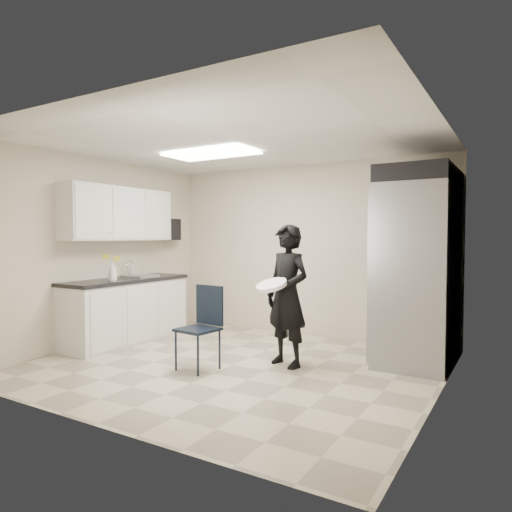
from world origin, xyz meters
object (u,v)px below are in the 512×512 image
Objects in this scene: folding_chair at (198,329)px; lower_counter at (127,312)px; commercial_fridge at (419,274)px; man_tuxedo at (287,295)px.

lower_counter is at bearing 168.55° from folding_chair.
man_tuxedo is at bearing -142.75° from commercial_fridge.
man_tuxedo is (2.51, 0.11, 0.39)m from lower_counter.
man_tuxedo reaches higher than folding_chair.
commercial_fridge reaches higher than man_tuxedo.
folding_chair reaches higher than lower_counter.
commercial_fridge is (3.78, 1.07, 0.62)m from lower_counter.
man_tuxedo is at bearing 47.31° from folding_chair.
lower_counter is 3.98m from commercial_fridge.
commercial_fridge is at bearing 15.88° from lower_counter.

